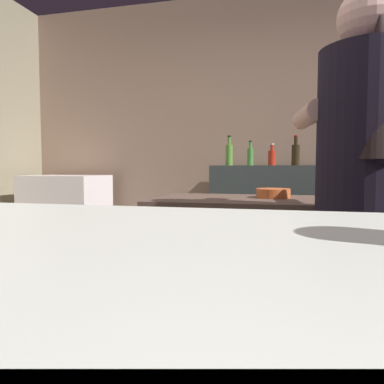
{
  "coord_description": "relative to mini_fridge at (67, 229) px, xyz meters",
  "views": [
    {
      "loc": [
        -0.05,
        -1.27,
        1.1
      ],
      "look_at": [
        -0.18,
        -0.75,
        1.06
      ],
      "focal_mm": 33.69,
      "sensor_mm": 36.0,
      "label": 1
    }
  ],
  "objects": [
    {
      "name": "wall_back",
      "position": [
        2.0,
        0.45,
        0.84
      ],
      "size": [
        5.2,
        0.1,
        2.7
      ],
      "primitive_type": "cube",
      "color": "#987864",
      "rests_on": "ground"
    },
    {
      "name": "bottle_olive_oil",
      "position": [
        2.09,
        0.2,
        0.7
      ],
      "size": [
        0.07,
        0.07,
        0.26
      ],
      "color": "black",
      "rests_on": "back_shelf"
    },
    {
      "name": "bartender",
      "position": [
        2.26,
        -1.59,
        0.5
      ],
      "size": [
        0.46,
        0.53,
        1.74
      ],
      "rotation": [
        0.0,
        0.0,
        1.7
      ],
      "color": "#322540",
      "rests_on": "ground"
    },
    {
      "name": "bottle_hot_sauce",
      "position": [
        1.71,
        0.09,
        0.69
      ],
      "size": [
        0.05,
        0.05,
        0.21
      ],
      "color": "#42853A",
      "rests_on": "back_shelf"
    },
    {
      "name": "bottle_vinegar",
      "position": [
        1.89,
        0.14,
        0.68
      ],
      "size": [
        0.06,
        0.06,
        0.19
      ],
      "color": "red",
      "rests_on": "back_shelf"
    },
    {
      "name": "prep_counter",
      "position": [
        2.35,
        -1.13,
        -0.04
      ],
      "size": [
        2.1,
        0.6,
        0.94
      ],
      "primitive_type": "cube",
      "color": "brown",
      "rests_on": "ground"
    },
    {
      "name": "back_shelf",
      "position": [
        1.87,
        0.17,
        0.05
      ],
      "size": [
        0.98,
        0.36,
        1.12
      ],
      "primitive_type": "cube",
      "color": "#343C3B",
      "rests_on": "ground"
    },
    {
      "name": "bottle_soy",
      "position": [
        1.52,
        0.19,
        0.71
      ],
      "size": [
        0.06,
        0.06,
        0.27
      ],
      "color": "#548B33",
      "rests_on": "back_shelf"
    },
    {
      "name": "mini_fridge",
      "position": [
        0.0,
        0.0,
        0.0
      ],
      "size": [
        0.69,
        0.58,
        1.03
      ],
      "color": "white",
      "rests_on": "ground"
    },
    {
      "name": "mixing_bowl",
      "position": [
        1.92,
        -1.07,
        0.45
      ],
      "size": [
        0.18,
        0.18,
        0.05
      ],
      "primitive_type": "cylinder",
      "color": "#C35A2B",
      "rests_on": "prep_counter"
    }
  ]
}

